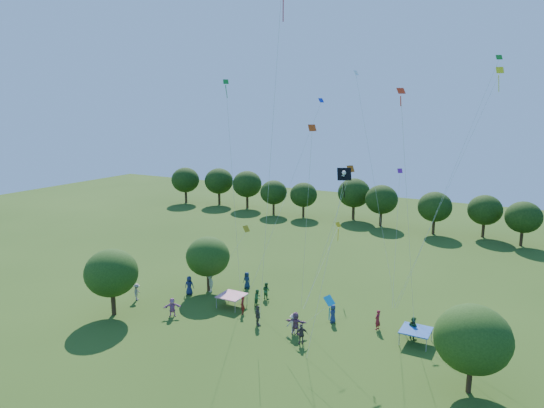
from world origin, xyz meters
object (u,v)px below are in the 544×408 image
(near_tree_east, at_px, (473,339))
(pirate_kite, at_px, (343,179))
(red_high_kite, at_px, (278,56))
(near_tree_west, at_px, (111,273))
(tent_blue, at_px, (416,330))
(tent_red_stripe, at_px, (232,296))
(near_tree_north, at_px, (208,256))

(near_tree_east, xyz_separation_m, pirate_kite, (-10.18, 3.75, 8.85))
(pirate_kite, bearing_deg, red_high_kite, -121.31)
(near_tree_west, distance_m, tent_blue, 25.45)
(tent_red_stripe, bearing_deg, tent_blue, 3.35)
(red_high_kite, bearing_deg, tent_red_stripe, 144.92)
(pirate_kite, bearing_deg, near_tree_west, -161.68)
(near_tree_north, relative_size, tent_red_stripe, 2.48)
(pirate_kite, bearing_deg, near_tree_east, -20.22)
(tent_red_stripe, distance_m, red_high_kite, 22.00)
(near_tree_east, height_order, red_high_kite, red_high_kite)
(near_tree_north, xyz_separation_m, pirate_kite, (14.47, -2.36, 8.95))
(tent_blue, bearing_deg, near_tree_north, 176.86)
(near_tree_west, distance_m, tent_red_stripe, 10.65)
(near_tree_east, xyz_separation_m, red_high_kite, (-13.17, -1.16, 17.44))
(near_tree_east, bearing_deg, near_tree_west, -175.29)
(tent_red_stripe, relative_size, red_high_kite, 0.09)
(near_tree_north, height_order, red_high_kite, red_high_kite)
(near_tree_north, xyz_separation_m, red_high_kite, (11.49, -7.27, 17.54))
(near_tree_north, height_order, tent_blue, near_tree_north)
(near_tree_north, xyz_separation_m, near_tree_east, (24.66, -6.11, 0.11))
(near_tree_north, bearing_deg, near_tree_west, -115.13)
(tent_blue, bearing_deg, red_high_kite, -144.83)
(near_tree_west, height_order, near_tree_east, near_tree_west)
(near_tree_east, distance_m, pirate_kite, 14.00)
(tent_blue, xyz_separation_m, pirate_kite, (-5.76, -1.25, 11.45))
(near_tree_west, bearing_deg, tent_blue, 16.91)
(pirate_kite, xyz_separation_m, red_high_kite, (-2.99, -4.91, 8.59))
(tent_red_stripe, xyz_separation_m, tent_blue, (16.17, 0.95, 0.00))
(tent_red_stripe, bearing_deg, near_tree_east, -11.14)
(tent_blue, relative_size, red_high_kite, 0.09)
(near_tree_north, bearing_deg, tent_red_stripe, -26.85)
(near_tree_east, relative_size, tent_red_stripe, 2.63)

